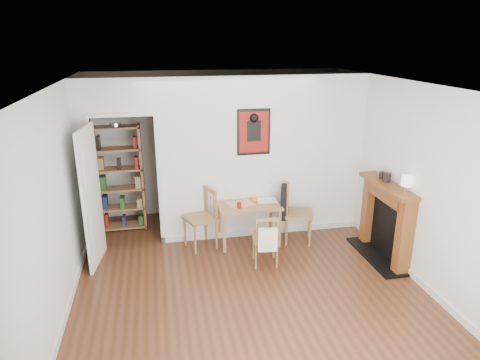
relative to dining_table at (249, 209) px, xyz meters
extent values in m
plane|color=#572E1C|center=(-0.28, -1.10, -0.58)|extent=(5.20, 5.20, 0.00)
plane|color=silver|center=(-0.28, 1.50, 0.72)|extent=(4.50, 0.00, 4.50)
plane|color=silver|center=(-0.28, -3.70, 0.72)|extent=(4.50, 0.00, 4.50)
plane|color=silver|center=(-2.53, -1.10, 0.72)|extent=(0.00, 5.20, 5.20)
plane|color=silver|center=(1.97, -1.10, 0.72)|extent=(0.00, 5.20, 5.20)
plane|color=white|center=(-0.28, -1.10, 2.02)|extent=(5.20, 5.20, 0.00)
cube|color=silver|center=(0.30, 0.30, 0.72)|extent=(3.35, 0.10, 2.60)
cube|color=silver|center=(-2.40, 0.30, 0.72)|extent=(0.25, 0.10, 2.60)
cube|color=silver|center=(-1.83, 0.30, 1.74)|extent=(0.90, 0.10, 0.55)
cube|color=silver|center=(-2.31, 0.30, 0.44)|extent=(0.06, 0.14, 2.05)
cube|color=silver|center=(-1.35, 0.30, 0.44)|extent=(0.06, 0.14, 2.05)
cube|color=silver|center=(0.30, 0.24, -0.53)|extent=(3.35, 0.02, 0.10)
cube|color=silver|center=(-2.52, -1.70, -0.53)|extent=(0.02, 4.00, 0.10)
cube|color=silver|center=(1.96, -1.70, -0.53)|extent=(0.02, 4.00, 0.10)
cube|color=white|center=(-2.30, -0.17, 0.42)|extent=(0.15, 0.80, 2.00)
cube|color=black|center=(0.12, 0.24, 1.17)|extent=(0.52, 0.02, 0.72)
cube|color=maroon|center=(0.12, 0.22, 1.17)|extent=(0.46, 0.00, 0.64)
cube|color=#A5744D|center=(0.00, 0.00, 0.06)|extent=(0.97, 0.62, 0.04)
cube|color=#A5744D|center=(-0.43, -0.26, -0.27)|extent=(0.04, 0.04, 0.63)
cube|color=#A5744D|center=(0.43, -0.26, -0.27)|extent=(0.04, 0.04, 0.63)
cube|color=#A5744D|center=(-0.43, 0.26, -0.27)|extent=(0.04, 0.04, 0.63)
cube|color=#A5744D|center=(0.43, 0.26, -0.27)|extent=(0.04, 0.04, 0.63)
cube|color=black|center=(0.56, -0.03, 0.08)|extent=(0.22, 0.40, 0.49)
cube|color=beige|center=(0.07, -0.91, -0.09)|extent=(0.27, 0.12, 0.34)
cube|color=#A5744D|center=(-2.35, 0.97, 0.32)|extent=(0.04, 0.30, 1.80)
cube|color=#A5744D|center=(-1.62, 0.97, 0.32)|extent=(0.04, 0.30, 1.80)
cube|color=#A5744D|center=(-1.98, 0.97, -0.54)|extent=(0.76, 0.30, 0.03)
cube|color=#A5744D|center=(-1.98, 0.97, 0.14)|extent=(0.76, 0.30, 0.03)
cube|color=#A5744D|center=(-1.98, 0.97, 1.18)|extent=(0.76, 0.30, 0.03)
cube|color=maroon|center=(-1.98, 0.97, 0.32)|extent=(0.66, 0.25, 0.25)
cube|color=brown|center=(1.87, -1.34, -0.03)|extent=(0.20, 0.16, 1.10)
cube|color=brown|center=(1.87, -0.35, -0.03)|extent=(0.20, 0.16, 1.10)
cube|color=brown|center=(1.84, -0.85, 0.55)|extent=(0.30, 1.21, 0.06)
cube|color=brown|center=(1.87, -0.85, 0.42)|extent=(0.20, 0.85, 0.20)
cube|color=black|center=(1.93, -0.85, -0.13)|extent=(0.08, 0.81, 0.88)
cube|color=black|center=(1.81, -0.85, -0.57)|extent=(0.45, 1.25, 0.03)
cylinder|color=maroon|center=(-0.18, -0.13, 0.12)|extent=(0.07, 0.07, 0.09)
sphere|color=orange|center=(0.10, 0.05, 0.12)|extent=(0.09, 0.09, 0.09)
cube|color=beige|center=(-0.12, 0.03, 0.08)|extent=(0.45, 0.39, 0.00)
cube|color=silver|center=(0.31, 0.08, 0.09)|extent=(0.33, 0.24, 0.02)
cylinder|color=silver|center=(1.90, -1.20, 0.62)|extent=(0.07, 0.07, 0.08)
cylinder|color=#F7E7CE|center=(1.90, -1.20, 0.73)|extent=(0.14, 0.14, 0.14)
cylinder|color=black|center=(1.86, -0.77, 0.64)|extent=(0.11, 0.11, 0.13)
cylinder|color=black|center=(1.87, -0.61, 0.63)|extent=(0.08, 0.08, 0.10)
camera|label=1|loc=(-1.36, -6.07, 2.55)|focal=32.00mm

